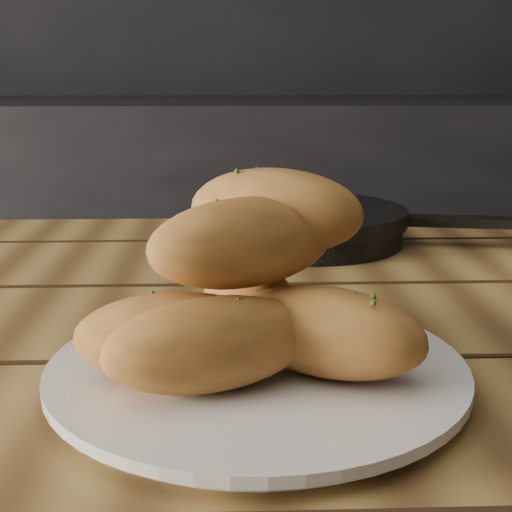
{
  "coord_description": "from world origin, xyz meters",
  "views": [
    {
      "loc": [
        0.6,
        -0.0,
        0.97
      ],
      "look_at": [
        0.61,
        0.48,
        0.84
      ],
      "focal_mm": 50.0,
      "sensor_mm": 36.0,
      "label": 1
    }
  ],
  "objects_px": {
    "bread_rolls": "(248,294)",
    "table": "(292,418)",
    "plate": "(257,372)",
    "skillet": "(309,224)"
  },
  "relations": [
    {
      "from": "table",
      "to": "plate",
      "type": "height_order",
      "value": "plate"
    },
    {
      "from": "plate",
      "to": "skillet",
      "type": "distance_m",
      "value": 0.44
    },
    {
      "from": "bread_rolls",
      "to": "skillet",
      "type": "relative_size",
      "value": 0.62
    },
    {
      "from": "table",
      "to": "plate",
      "type": "distance_m",
      "value": 0.19
    },
    {
      "from": "bread_rolls",
      "to": "skillet",
      "type": "height_order",
      "value": "bread_rolls"
    },
    {
      "from": "table",
      "to": "bread_rolls",
      "type": "bearing_deg",
      "value": -106.84
    },
    {
      "from": "bread_rolls",
      "to": "table",
      "type": "bearing_deg",
      "value": 73.16
    },
    {
      "from": "table",
      "to": "skillet",
      "type": "relative_size",
      "value": 3.55
    },
    {
      "from": "plate",
      "to": "bread_rolls",
      "type": "xyz_separation_m",
      "value": [
        -0.01,
        -0.01,
        0.06
      ]
    },
    {
      "from": "table",
      "to": "bread_rolls",
      "type": "xyz_separation_m",
      "value": [
        -0.05,
        -0.15,
        0.17
      ]
    }
  ]
}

